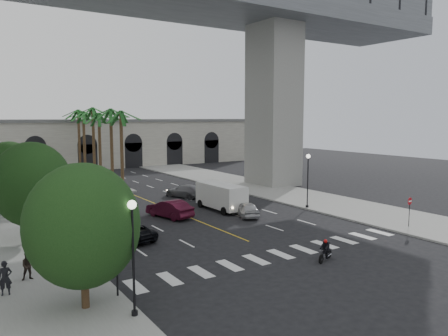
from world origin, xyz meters
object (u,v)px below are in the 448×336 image
motorcycle_rider (326,251)px  car_a (247,209)px  cargo_van (221,196)px  lamp_post_left_near (133,248)px  pedestrian_b (28,266)px  lamp_post_left_far (41,185)px  lamp_post_right (308,176)px  traffic_signal_far (93,231)px  traffic_signal_near (116,249)px  car_b (169,209)px  car_e (106,207)px  pedestrian_a (5,278)px  car_c (129,231)px  car_d (185,191)px  do_not_enter_sign (410,206)px

motorcycle_rider → car_a: (2.96, 12.52, 0.04)m
cargo_van → lamp_post_left_near: bearing=-133.6°
cargo_van → pedestrian_b: bearing=-153.5°
lamp_post_left_far → lamp_post_right: 24.16m
lamp_post_left_far → traffic_signal_far: size_ratio=1.47×
motorcycle_rider → traffic_signal_near: bearing=150.6°
lamp_post_left_near → car_b: 19.77m
car_e → motorcycle_rider: bearing=100.5°
pedestrian_a → lamp_post_left_far: bearing=82.2°
traffic_signal_near → car_b: 17.53m
cargo_van → pedestrian_b: (-18.69, -9.93, -0.47)m
lamp_post_right → car_a: size_ratio=1.37×
motorcycle_rider → traffic_signal_far: bearing=134.1°
traffic_signal_far → motorcycle_rider: size_ratio=2.03×
motorcycle_rider → car_e: (-7.35, 20.44, 0.06)m
lamp_post_left_near → car_a: (15.91, 13.55, -2.55)m
lamp_post_left_far → traffic_signal_far: 14.52m
lamp_post_right → motorcycle_rider: size_ratio=2.98×
car_a → cargo_van: 3.64m
car_b → traffic_signal_near: bearing=41.2°
lamp_post_left_near → car_a: bearing=40.4°
traffic_signal_near → car_b: traffic_signal_near is taller
motorcycle_rider → car_a: size_ratio=0.46×
car_b → car_c: (-5.65, -4.98, -0.14)m
car_a → lamp_post_right: bearing=-164.6°
car_e → pedestrian_a: pedestrian_a is taller
car_b → car_c: size_ratio=1.02×
car_e → traffic_signal_near: bearing=64.6°
car_d → motorcycle_rider: bearing=62.1°
lamp_post_left_far → cargo_van: 16.07m
pedestrian_b → car_d: bearing=47.6°
traffic_signal_near → do_not_enter_sign: (24.30, 0.54, -0.68)m
lamp_post_left_near → traffic_signal_far: 6.54m
car_e → do_not_enter_sign: do_not_enter_sign is taller
lamp_post_left_near → pedestrian_b: bearing=114.2°
lamp_post_left_near → traffic_signal_near: 2.60m
pedestrian_a → car_a: bearing=29.8°
motorcycle_rider → car_d: size_ratio=0.37×
lamp_post_left_near → pedestrian_a: 7.53m
lamp_post_right → traffic_signal_far: bearing=-164.0°
lamp_post_left_far → car_c: lamp_post_left_far is taller
traffic_signal_near → traffic_signal_far: size_ratio=1.00×
lamp_post_right → car_d: (-7.09, 11.92, -2.51)m
motorcycle_rider → car_b: size_ratio=0.37×
lamp_post_left_near → cargo_van: lamp_post_left_near is taller
traffic_signal_far → pedestrian_a: size_ratio=2.13×
pedestrian_b → pedestrian_a: bearing=-125.5°
motorcycle_rider → cargo_van: (2.54, 16.06, 0.77)m
car_e → car_d: bearing=-170.4°
lamp_post_left_near → car_b: bearing=59.7°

